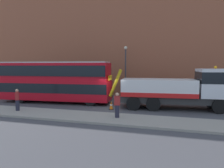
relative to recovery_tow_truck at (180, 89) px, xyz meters
The scene contains 9 objects.
ground_plane 5.90m from the recovery_tow_truck, behind, with size 120.00×120.00×0.00m, color #424247.
near_kerb 7.55m from the recovery_tow_truck, 139.55° to the right, with size 60.00×2.80×0.15m, color gray.
building_facade 10.79m from the recovery_tow_truck, 129.77° to the left, with size 60.00×1.50×16.00m.
recovery_tow_truck is the anchor object (origin of this frame).
double_decker_bus 11.73m from the recovery_tow_truck, behind, with size 11.18×3.46×4.06m.
pedestrian_onlooker 13.24m from the recovery_tow_truck, 159.11° to the right, with size 0.44×0.48×1.71m.
pedestrian_bystander 6.33m from the recovery_tow_truck, 132.66° to the right, with size 0.46×0.37×1.71m.
traffic_cone_near_bus 5.94m from the recovery_tow_truck, 163.04° to the right, with size 0.36×0.36×0.72m.
street_lamp 7.43m from the recovery_tow_truck, 141.09° to the left, with size 0.36×0.36×5.83m.
Camera 1 is at (4.71, -17.24, 3.70)m, focal length 32.46 mm.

